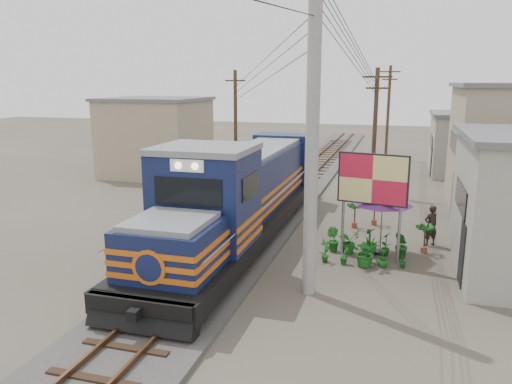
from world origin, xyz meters
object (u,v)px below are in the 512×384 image
(billboard, at_px, (373,182))
(vendor, at_px, (431,225))
(market_umbrella, at_px, (383,198))
(locomotive, at_px, (242,196))

(billboard, xyz_separation_m, vendor, (2.18, 2.21, -2.04))
(vendor, bearing_deg, billboard, 10.76)
(billboard, height_order, vendor, billboard)
(billboard, height_order, market_umbrella, billboard)
(market_umbrella, height_order, vendor, market_umbrella)
(locomotive, distance_m, vendor, 7.44)
(locomotive, relative_size, vendor, 10.38)
(market_umbrella, bearing_deg, billboard, -118.70)
(locomotive, xyz_separation_m, billboard, (5.07, -0.84, 1.04))
(billboard, bearing_deg, locomotive, -177.92)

